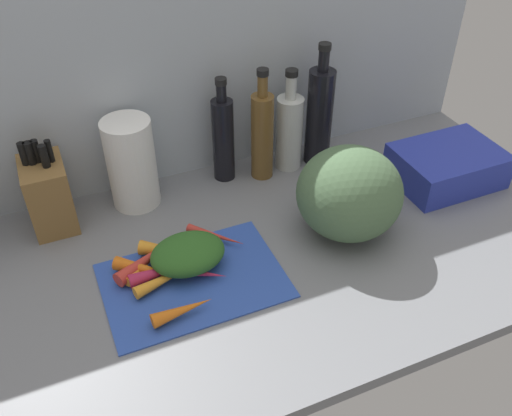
{
  "coord_description": "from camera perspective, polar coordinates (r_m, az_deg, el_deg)",
  "views": [
    {
      "loc": [
        -33.22,
        -86.53,
        87.89
      ],
      "look_at": [
        3.75,
        -0.62,
        13.34
      ],
      "focal_mm": 39.15,
      "sensor_mm": 36.0,
      "label": 1
    }
  ],
  "objects": [
    {
      "name": "ground_plane",
      "position": [
        1.29,
        -1.65,
        -5.42
      ],
      "size": [
        170.0,
        80.0,
        3.0
      ],
      "primitive_type": "cube",
      "color": "slate"
    },
    {
      "name": "carrot_3",
      "position": [
        1.23,
        -9.27,
        -6.13
      ],
      "size": [
        16.25,
        3.84,
        3.12
      ],
      "primitive_type": "cone",
      "rotation": [
        0.0,
        1.57,
        0.05
      ],
      "color": "#B2264C",
      "rests_on": "cutting_board"
    },
    {
      "name": "carrot_1",
      "position": [
        1.3,
        -4.13,
        -2.86
      ],
      "size": [
        11.65,
        12.02,
        2.24
      ],
      "primitive_type": "cone",
      "rotation": [
        0.0,
        1.57,
        -0.81
      ],
      "color": "red",
      "rests_on": "cutting_board"
    },
    {
      "name": "wall_back",
      "position": [
        1.42,
        -7.9,
        14.09
      ],
      "size": [
        170.0,
        3.0,
        60.0
      ],
      "primitive_type": "cube",
      "color": "#ADB7C1",
      "rests_on": "ground_plane"
    },
    {
      "name": "carrot_9",
      "position": [
        1.21,
        -9.01,
        -7.01
      ],
      "size": [
        15.72,
        6.42,
        2.74
      ],
      "primitive_type": "cone",
      "rotation": [
        0.0,
        1.57,
        0.25
      ],
      "color": "orange",
      "rests_on": "cutting_board"
    },
    {
      "name": "carrot_4",
      "position": [
        1.27,
        -9.16,
        -4.27
      ],
      "size": [
        12.17,
        9.36,
        3.48
      ],
      "primitive_type": "cone",
      "rotation": [
        0.0,
        1.57,
        -0.55
      ],
      "color": "orange",
      "rests_on": "cutting_board"
    },
    {
      "name": "bottle_0",
      "position": [
        1.46,
        -3.37,
        7.17
      ],
      "size": [
        5.73,
        5.73,
        28.79
      ],
      "color": "black",
      "rests_on": "ground_plane"
    },
    {
      "name": "carrot_8",
      "position": [
        1.14,
        -7.51,
        -10.3
      ],
      "size": [
        13.0,
        4.0,
        3.04
      ],
      "primitive_type": "cone",
      "rotation": [
        0.0,
        1.57,
        0.08
      ],
      "color": "orange",
      "rests_on": "cutting_board"
    },
    {
      "name": "carrot_5",
      "position": [
        1.27,
        -8.36,
        -4.44
      ],
      "size": [
        12.1,
        11.69,
        3.3
      ],
      "primitive_type": "cone",
      "rotation": [
        0.0,
        1.57,
        0.76
      ],
      "color": "orange",
      "rests_on": "cutting_board"
    },
    {
      "name": "carrot_6",
      "position": [
        1.26,
        -10.95,
        -5.05
      ],
      "size": [
        16.93,
        11.36,
        3.37
      ],
      "primitive_type": "cone",
      "rotation": [
        0.0,
        1.57,
        0.5
      ],
      "color": "red",
      "rests_on": "cutting_board"
    },
    {
      "name": "carrot_greens_pile",
      "position": [
        1.23,
        -6.98,
        -4.67
      ],
      "size": [
        16.55,
        12.73,
        7.0
      ],
      "primitive_type": "ellipsoid",
      "color": "#2D6023",
      "rests_on": "cutting_board"
    },
    {
      "name": "carrot_2",
      "position": [
        1.23,
        -10.69,
        -6.3
      ],
      "size": [
        15.05,
        13.16,
        3.17
      ],
      "primitive_type": "cone",
      "rotation": [
        0.0,
        1.57,
        -0.69
      ],
      "color": "orange",
      "rests_on": "cutting_board"
    },
    {
      "name": "knife_block",
      "position": [
        1.4,
        -20.46,
        1.4
      ],
      "size": [
        9.77,
        13.53,
        22.64
      ],
      "color": "brown",
      "rests_on": "ground_plane"
    },
    {
      "name": "winter_squash",
      "position": [
        1.3,
        9.51,
        1.5
      ],
      "size": [
        24.56,
        24.44,
        21.58
      ],
      "primitive_type": "ellipsoid",
      "color": "#4C6B47",
      "rests_on": "ground_plane"
    },
    {
      "name": "dish_rack",
      "position": [
        1.56,
        18.91,
        4.11
      ],
      "size": [
        26.99,
        19.89,
        9.27
      ],
      "primitive_type": "cube",
      "color": "#2838AD",
      "rests_on": "ground_plane"
    },
    {
      "name": "bottle_3",
      "position": [
        1.52,
        6.5,
        9.39
      ],
      "size": [
        7.1,
        7.1,
        34.18
      ],
      "color": "black",
      "rests_on": "ground_plane"
    },
    {
      "name": "paper_towel_roll",
      "position": [
        1.4,
        -12.61,
        4.47
      ],
      "size": [
        11.96,
        11.96,
        23.18
      ],
      "primitive_type": "cylinder",
      "color": "white",
      "rests_on": "ground_plane"
    },
    {
      "name": "carrot_0",
      "position": [
        1.22,
        -5.52,
        -6.68
      ],
      "size": [
        10.47,
        7.72,
        2.28
      ],
      "primitive_type": "cone",
      "rotation": [
        0.0,
        1.57,
        -0.56
      ],
      "color": "#B2264C",
      "rests_on": "cutting_board"
    },
    {
      "name": "bottle_1",
      "position": [
        1.46,
        0.64,
        7.56
      ],
      "size": [
        5.92,
        5.92,
        30.76
      ],
      "color": "brown",
      "rests_on": "ground_plane"
    },
    {
      "name": "cutting_board",
      "position": [
        1.23,
        -6.41,
        -7.31
      ],
      "size": [
        38.52,
        26.66,
        0.8
      ],
      "primitive_type": "cube",
      "color": "#2D51B7",
      "rests_on": "ground_plane"
    },
    {
      "name": "carrot_7",
      "position": [
        1.26,
        -10.87,
        -5.13
      ],
      "size": [
        13.88,
        12.17,
        2.37
      ],
      "primitive_type": "cone",
      "rotation": [
        0.0,
        1.57,
        0.7
      ],
      "color": "orange",
      "rests_on": "cutting_board"
    },
    {
      "name": "bottle_2",
      "position": [
        1.51,
        3.42,
        7.92
      ],
      "size": [
        7.16,
        7.16,
        28.52
      ],
      "color": "silver",
      "rests_on": "ground_plane"
    }
  ]
}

